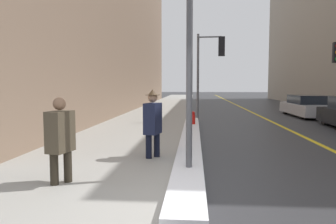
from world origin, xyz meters
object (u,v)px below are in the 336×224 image
(lamp_post, at_px, (190,4))
(pedestrian_in_glasses, at_px, (60,136))
(traffic_light_near, at_px, (212,58))
(parked_car_silver, at_px, (308,106))
(pedestrian_nearside, at_px, (153,121))
(fire_hydrant, at_px, (193,120))

(lamp_post, bearing_deg, pedestrian_in_glasses, -163.28)
(traffic_light_near, relative_size, parked_car_silver, 0.87)
(pedestrian_nearside, relative_size, fire_hydrant, 2.37)
(fire_hydrant, bearing_deg, lamp_post, -90.26)
(lamp_post, relative_size, parked_car_silver, 1.14)
(fire_hydrant, bearing_deg, pedestrian_nearside, -99.56)
(lamp_post, bearing_deg, traffic_light_near, 84.59)
(lamp_post, xyz_separation_m, traffic_light_near, (0.91, 9.56, -0.22))
(pedestrian_in_glasses, bearing_deg, traffic_light_near, 176.40)
(lamp_post, bearing_deg, parked_car_silver, 62.98)
(traffic_light_near, distance_m, parked_car_silver, 6.82)
(lamp_post, xyz_separation_m, pedestrian_in_glasses, (-2.25, -0.67, -2.38))
(parked_car_silver, bearing_deg, pedestrian_in_glasses, 146.49)
(pedestrian_in_glasses, bearing_deg, lamp_post, 120.24)
(traffic_light_near, height_order, pedestrian_nearside, traffic_light_near)
(pedestrian_nearside, height_order, fire_hydrant, pedestrian_nearside)
(pedestrian_nearside, height_order, parked_car_silver, pedestrian_nearside)
(lamp_post, xyz_separation_m, parked_car_silver, (6.46, 12.67, -2.67))
(traffic_light_near, height_order, pedestrian_in_glasses, traffic_light_near)
(parked_car_silver, bearing_deg, fire_hydrant, 130.91)
(traffic_light_near, relative_size, fire_hydrant, 5.96)
(pedestrian_in_glasses, relative_size, fire_hydrant, 2.20)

